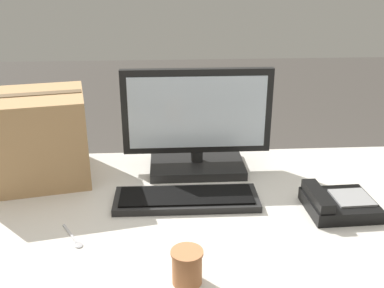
{
  "coord_description": "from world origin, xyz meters",
  "views": [
    {
      "loc": [
        -0.15,
        -1.22,
        1.47
      ],
      "look_at": [
        -0.07,
        0.16,
        0.91
      ],
      "focal_mm": 42.0,
      "sensor_mm": 36.0,
      "label": 1
    }
  ],
  "objects_px": {
    "monitor": "(197,129)",
    "spoon": "(74,239)",
    "desk_phone": "(337,203)",
    "cardboard_box": "(32,138)",
    "paper_cup_left": "(187,267)",
    "keyboard": "(186,199)"
  },
  "relations": [
    {
      "from": "keyboard",
      "to": "paper_cup_left",
      "type": "xyz_separation_m",
      "value": [
        -0.02,
        -0.38,
        0.03
      ]
    },
    {
      "from": "desk_phone",
      "to": "cardboard_box",
      "type": "bearing_deg",
      "value": 161.21
    },
    {
      "from": "spoon",
      "to": "monitor",
      "type": "bearing_deg",
      "value": 109.55
    },
    {
      "from": "keyboard",
      "to": "spoon",
      "type": "relative_size",
      "value": 3.69
    },
    {
      "from": "monitor",
      "to": "desk_phone",
      "type": "xyz_separation_m",
      "value": [
        0.41,
        -0.33,
        -0.13
      ]
    },
    {
      "from": "desk_phone",
      "to": "paper_cup_left",
      "type": "distance_m",
      "value": 0.57
    },
    {
      "from": "desk_phone",
      "to": "monitor",
      "type": "bearing_deg",
      "value": 138.8
    },
    {
      "from": "spoon",
      "to": "paper_cup_left",
      "type": "bearing_deg",
      "value": 27.1
    },
    {
      "from": "desk_phone",
      "to": "cardboard_box",
      "type": "height_order",
      "value": "cardboard_box"
    },
    {
      "from": "monitor",
      "to": "cardboard_box",
      "type": "distance_m",
      "value": 0.57
    },
    {
      "from": "desk_phone",
      "to": "keyboard",
      "type": "bearing_deg",
      "value": 167.85
    },
    {
      "from": "monitor",
      "to": "spoon",
      "type": "height_order",
      "value": "monitor"
    },
    {
      "from": "spoon",
      "to": "desk_phone",
      "type": "bearing_deg",
      "value": 67.73
    },
    {
      "from": "monitor",
      "to": "desk_phone",
      "type": "height_order",
      "value": "monitor"
    },
    {
      "from": "desk_phone",
      "to": "cardboard_box",
      "type": "distance_m",
      "value": 1.03
    },
    {
      "from": "desk_phone",
      "to": "cardboard_box",
      "type": "relative_size",
      "value": 0.5
    },
    {
      "from": "keyboard",
      "to": "desk_phone",
      "type": "bearing_deg",
      "value": -9.34
    },
    {
      "from": "keyboard",
      "to": "cardboard_box",
      "type": "relative_size",
      "value": 1.11
    },
    {
      "from": "paper_cup_left",
      "to": "cardboard_box",
      "type": "height_order",
      "value": "cardboard_box"
    },
    {
      "from": "paper_cup_left",
      "to": "spoon",
      "type": "bearing_deg",
      "value": 147.37
    },
    {
      "from": "keyboard",
      "to": "paper_cup_left",
      "type": "height_order",
      "value": "paper_cup_left"
    },
    {
      "from": "monitor",
      "to": "keyboard",
      "type": "bearing_deg",
      "value": -101.54
    }
  ]
}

